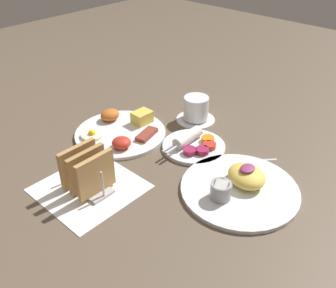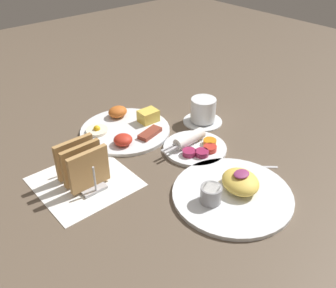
# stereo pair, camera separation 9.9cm
# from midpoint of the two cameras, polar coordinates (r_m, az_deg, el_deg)

# --- Properties ---
(ground_plane) EXTENTS (3.00, 3.00, 0.00)m
(ground_plane) POSITION_cam_midpoint_polar(r_m,az_deg,el_deg) (0.95, 2.30, -4.25)
(ground_plane) COLOR brown
(napkin_flat) EXTENTS (0.22, 0.22, 0.00)m
(napkin_flat) POSITION_cam_midpoint_polar(r_m,az_deg,el_deg) (0.92, -9.58, -5.79)
(napkin_flat) COLOR white
(napkin_flat) RESTS_ON ground_plane
(plate_breakfast) EXTENTS (0.26, 0.26, 0.05)m
(plate_breakfast) POSITION_cam_midpoint_polar(r_m,az_deg,el_deg) (1.10, -3.88, 2.38)
(plate_breakfast) COLOR white
(plate_breakfast) RESTS_ON ground_plane
(plate_condiments) EXTENTS (0.19, 0.17, 0.04)m
(plate_condiments) POSITION_cam_midpoint_polar(r_m,az_deg,el_deg) (1.02, 6.89, -0.45)
(plate_condiments) COLOR white
(plate_condiments) RESTS_ON ground_plane
(plate_foreground) EXTENTS (0.28, 0.28, 0.06)m
(plate_foreground) POSITION_cam_midpoint_polar(r_m,az_deg,el_deg) (0.89, 13.03, -7.12)
(plate_foreground) COLOR white
(plate_foreground) RESTS_ON ground_plane
(toast_rack) EXTENTS (0.10, 0.12, 0.10)m
(toast_rack) POSITION_cam_midpoint_polar(r_m,az_deg,el_deg) (0.89, -9.88, -3.29)
(toast_rack) COLOR #B7B7BC
(toast_rack) RESTS_ON ground_plane
(coffee_cup) EXTENTS (0.12, 0.12, 0.08)m
(coffee_cup) POSITION_cam_midpoint_polar(r_m,az_deg,el_deg) (1.15, 7.86, 4.84)
(coffee_cup) COLOR white
(coffee_cup) RESTS_ON ground_plane
(teaspoon) EXTENTS (0.10, 0.09, 0.01)m
(teaspoon) POSITION_cam_midpoint_polar(r_m,az_deg,el_deg) (0.99, 14.29, -3.34)
(teaspoon) COLOR silver
(teaspoon) RESTS_ON ground_plane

